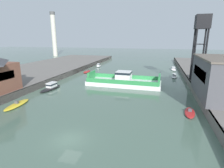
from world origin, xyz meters
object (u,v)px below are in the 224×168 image
Objects in this scene: moored_boat_near_right at (190,112)px; crane_tower at (202,30)px; chain_ferry at (124,81)px; moored_boat_near_left at (174,76)px; moored_boat_mid_left at (87,72)px; moored_boat_mid_right at (51,87)px; moored_boat_far_left at (173,69)px; smokestack_distant_a at (54,33)px; moored_boat_far_right at (99,66)px; moored_boat_upstream_a at (17,105)px.

crane_tower reaches higher than moored_boat_near_right.
chain_ferry is 1.21× the size of crane_tower.
moored_boat_mid_left is at bearing 177.56° from moored_boat_near_left.
moored_boat_mid_right is at bearing -152.72° from chain_ferry.
smokestack_distant_a is at bearing 153.12° from moored_boat_far_left.
smokestack_distant_a is (-77.48, 54.27, 15.34)m from moored_boat_near_left.
crane_tower is (35.66, -24.72, 13.98)m from moored_boat_far_right.
moored_boat_mid_right is 1.11× the size of moored_boat_upstream_a.
moored_boat_mid_left is at bearing 90.46° from moored_boat_mid_right.
moored_boat_upstream_a is (-31.43, -48.77, -0.21)m from moored_boat_far_left.
moored_boat_mid_right reaches higher than moored_boat_near_right.
moored_boat_far_right is at bearing 90.04° from moored_boat_mid_right.
crane_tower reaches higher than moored_boat_upstream_a.
crane_tower is at bearing 33.88° from moored_boat_upstream_a.
moored_boat_near_left is 0.84× the size of moored_boat_far_left.
moored_boat_far_right is (-31.64, 43.98, 0.32)m from moored_boat_near_right.
moored_boat_far_left is 1.31× the size of moored_boat_far_right.
moored_boat_mid_left is at bearing -48.86° from smokestack_distant_a.
moored_boat_near_right is 44.33m from moored_boat_mid_left.
moored_boat_near_left is 31.27m from moored_boat_mid_left.
crane_tower is (35.82, -11.63, 14.31)m from moored_boat_mid_left.
moored_boat_near_right is 32.41m from moored_boat_mid_right.
smokestack_distant_a is at bearing 141.81° from crane_tower.
moored_boat_near_right reaches higher than moored_boat_mid_left.
moored_boat_near_right is at bearing -88.91° from moored_boat_near_left.
chain_ferry is 19.03m from moored_boat_mid_right.
chain_ferry is at bearing -41.31° from moored_boat_mid_left.
moored_boat_near_left is 17.99m from crane_tower.
moored_boat_near_left is at bearing 35.81° from moored_boat_mid_right.
chain_ferry is 2.97× the size of moored_boat_upstream_a.
chain_ferry reaches higher than moored_boat_mid_left.
moored_boat_far_right is at bearing -179.51° from moored_boat_far_left.
crane_tower is at bearing -80.94° from moored_boat_far_left.
moored_boat_mid_left is (-17.09, 15.02, -0.92)m from chain_ferry.
moored_boat_near_right is 54.18m from moored_boat_far_right.
moored_boat_near_left is 0.32× the size of crane_tower.
smokestack_distant_a is (-63.33, 67.96, 14.70)m from chain_ferry.
moored_boat_near_right is 0.77× the size of moored_boat_upstream_a.
smokestack_distant_a reaches higher than moored_boat_far_left.
moored_boat_upstream_a is (0.41, -35.41, 0.03)m from moored_boat_mid_left.
moored_boat_near_left is 0.18× the size of smokestack_distant_a.
moored_boat_upstream_a is (-16.69, -20.38, -0.89)m from chain_ferry.
moored_boat_far_left reaches higher than moored_boat_upstream_a.
moored_boat_mid_left is at bearing -157.23° from moored_boat_far_left.
chain_ferry is 19.70m from moored_boat_near_left.
moored_boat_near_right is 0.91× the size of moored_boat_mid_left.
smokestack_distant_a reaches higher than moored_boat_near_right.
moored_boat_near_left is 38.29m from moored_boat_mid_right.
chain_ferry reaches higher than moored_boat_near_left.
moored_boat_near_right is 24.32m from crane_tower.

